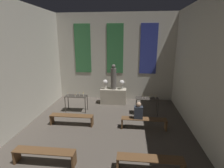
# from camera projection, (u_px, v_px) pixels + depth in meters

# --- Properties ---
(wall_back) EXTENTS (7.26, 0.16, 5.17)m
(wall_back) POSITION_uv_depth(u_px,v_px,m) (115.00, 57.00, 10.56)
(wall_back) COLOR beige
(wall_back) RESTS_ON ground_plane
(wall_right) EXTENTS (0.12, 10.63, 5.17)m
(wall_right) POSITION_uv_depth(u_px,v_px,m) (219.00, 78.00, 5.15)
(wall_right) COLOR beige
(wall_right) RESTS_ON ground_plane
(altar) EXTENTS (1.47, 0.60, 0.88)m
(altar) POSITION_uv_depth(u_px,v_px,m) (113.00, 96.00, 10.19)
(altar) COLOR #ADA38E
(altar) RESTS_ON ground_plane
(statue) EXTENTS (0.32, 0.32, 1.42)m
(statue) POSITION_uv_depth(u_px,v_px,m) (113.00, 78.00, 9.91)
(statue) COLOR #5B5651
(statue) RESTS_ON altar
(flower_vase_left) EXTENTS (0.29, 0.29, 0.53)m
(flower_vase_left) POSITION_uv_depth(u_px,v_px,m) (105.00, 83.00, 10.05)
(flower_vase_left) COLOR beige
(flower_vase_left) RESTS_ON altar
(flower_vase_right) EXTENTS (0.29, 0.29, 0.53)m
(flower_vase_right) POSITION_uv_depth(u_px,v_px,m) (122.00, 83.00, 9.95)
(flower_vase_right) COLOR beige
(flower_vase_right) RESTS_ON altar
(candle_rack_left) EXTENTS (1.11, 0.50, 1.03)m
(candle_rack_left) POSITION_uv_depth(u_px,v_px,m) (76.00, 98.00, 9.02)
(candle_rack_left) COLOR #332D28
(candle_rack_left) RESTS_ON ground_plane
(candle_rack_right) EXTENTS (1.11, 0.50, 1.03)m
(candle_rack_right) POSITION_uv_depth(u_px,v_px,m) (147.00, 101.00, 8.65)
(candle_rack_right) COLOR #332D28
(candle_rack_right) RESTS_ON ground_plane
(pew_second_left) EXTENTS (1.88, 0.36, 0.46)m
(pew_second_left) POSITION_uv_depth(u_px,v_px,m) (44.00, 154.00, 5.26)
(pew_second_left) COLOR brown
(pew_second_left) RESTS_ON ground_plane
(pew_second_right) EXTENTS (1.88, 0.36, 0.46)m
(pew_second_right) POSITION_uv_depth(u_px,v_px,m) (150.00, 162.00, 4.93)
(pew_second_right) COLOR brown
(pew_second_right) RESTS_ON ground_plane
(pew_back_left) EXTENTS (1.88, 0.36, 0.46)m
(pew_back_left) POSITION_uv_depth(u_px,v_px,m) (72.00, 118.00, 7.65)
(pew_back_left) COLOR brown
(pew_back_left) RESTS_ON ground_plane
(pew_back_right) EXTENTS (1.88, 0.36, 0.46)m
(pew_back_right) POSITION_uv_depth(u_px,v_px,m) (144.00, 121.00, 7.33)
(pew_back_right) COLOR brown
(pew_back_right) RESTS_ON ground_plane
(person_seated) EXTENTS (0.36, 0.24, 0.72)m
(person_seated) POSITION_uv_depth(u_px,v_px,m) (138.00, 111.00, 7.24)
(person_seated) COLOR #282D38
(person_seated) RESTS_ON pew_back_right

